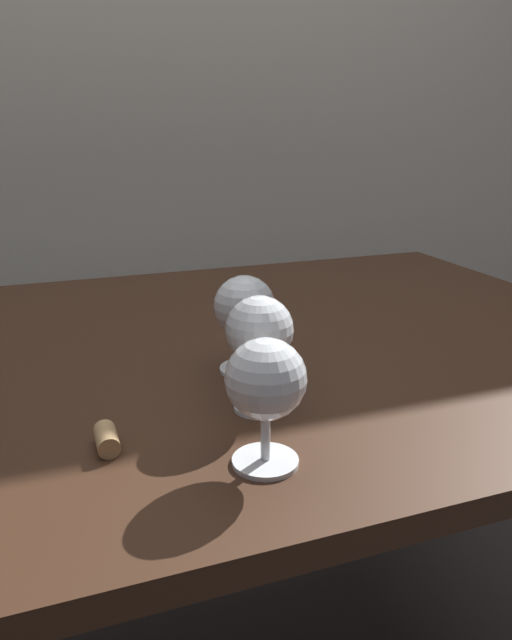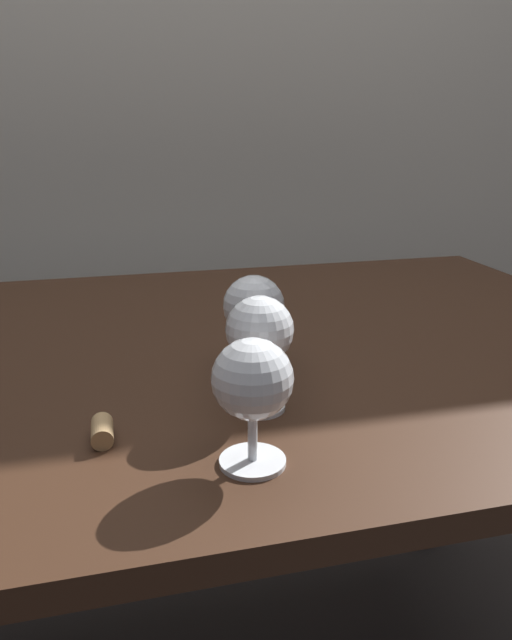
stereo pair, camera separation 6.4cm
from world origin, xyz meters
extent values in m
cube|color=beige|center=(0.00, 0.88, 1.30)|extent=(5.00, 0.08, 2.60)
cube|color=#382114|center=(0.00, 0.00, 0.75)|extent=(1.33, 0.89, 0.03)
cylinder|color=#382114|center=(0.60, 0.39, 0.37)|extent=(0.06, 0.06, 0.74)
cylinder|color=white|center=(-0.03, -0.33, 0.77)|extent=(0.06, 0.06, 0.00)
cylinder|color=white|center=(-0.03, -0.33, 0.80)|extent=(0.01, 0.01, 0.06)
sphere|color=white|center=(-0.03, -0.33, 0.85)|extent=(0.07, 0.07, 0.07)
ellipsoid|color=#470A16|center=(-0.03, -0.33, 0.85)|extent=(0.07, 0.07, 0.03)
cylinder|color=white|center=(0.00, -0.22, 0.77)|extent=(0.06, 0.06, 0.00)
cylinder|color=white|center=(0.00, -0.22, 0.80)|extent=(0.01, 0.01, 0.06)
sphere|color=white|center=(0.00, -0.22, 0.86)|extent=(0.07, 0.07, 0.07)
ellipsoid|color=maroon|center=(0.00, -0.22, 0.86)|extent=(0.07, 0.07, 0.03)
cylinder|color=white|center=(0.02, -0.11, 0.77)|extent=(0.06, 0.06, 0.00)
cylinder|color=white|center=(0.02, -0.11, 0.80)|extent=(0.01, 0.01, 0.06)
sphere|color=white|center=(0.02, -0.11, 0.85)|extent=(0.08, 0.08, 0.08)
ellipsoid|color=#380711|center=(0.02, -0.11, 0.85)|extent=(0.07, 0.07, 0.02)
cylinder|color=tan|center=(-0.17, -0.25, 0.78)|extent=(0.02, 0.04, 0.02)
camera|label=1|loc=(-0.21, -0.79, 1.07)|focal=33.77mm
camera|label=2|loc=(-0.15, -0.81, 1.07)|focal=33.77mm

